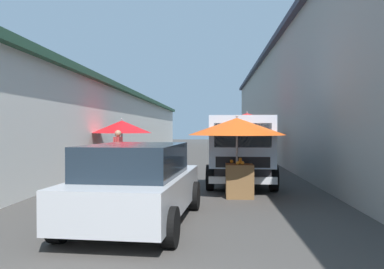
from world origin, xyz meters
name	(u,v)px	position (x,y,z in m)	size (l,w,h in m)	color
ground	(195,170)	(13.50, 0.00, 0.00)	(90.00, 90.00, 0.00)	#3D3A38
building_left_whitewash	(46,125)	(15.75, 7.32, 1.91)	(49.80, 7.50, 3.81)	silver
building_right_concrete	(356,99)	(15.75, -7.32, 3.10)	(49.80, 7.50, 6.17)	gray
fruit_stall_mid_lane	(247,128)	(14.30, -2.21, 1.75)	(2.16, 2.16, 2.46)	#9E9EA3
fruit_stall_far_right	(237,134)	(7.29, -1.36, 1.59)	(2.48, 2.48, 2.08)	#9E9EA3
fruit_stall_near_right	(122,133)	(12.28, 2.81, 1.56)	(2.31, 2.31, 2.12)	#9E9EA3
hatchback_car	(137,183)	(4.33, 0.62, 0.74)	(4.03, 2.17, 1.45)	#ADAFB5
delivery_truck	(241,152)	(8.90, -1.56, 1.04)	(4.98, 2.12, 2.08)	black
vendor_by_crates	(118,150)	(10.58, 2.53, 0.97)	(0.66, 0.23, 1.67)	navy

